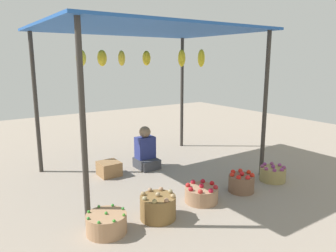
{
  "coord_description": "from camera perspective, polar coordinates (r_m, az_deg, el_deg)",
  "views": [
    {
      "loc": [
        -2.79,
        -4.66,
        1.97
      ],
      "look_at": [
        0.0,
        -0.58,
        0.95
      ],
      "focal_mm": 34.5,
      "sensor_mm": 36.0,
      "label": 1
    }
  ],
  "objects": [
    {
      "name": "ground_plane",
      "position": [
        5.78,
        -3.26,
        -8.29
      ],
      "size": [
        14.0,
        14.0,
        0.0
      ],
      "primitive_type": "plane",
      "color": "gray"
    },
    {
      "name": "market_stall_structure",
      "position": [
        5.45,
        -3.66,
        14.94
      ],
      "size": [
        3.43,
        2.63,
        2.47
      ],
      "color": "#38332D",
      "rests_on": "ground"
    },
    {
      "name": "basket_green_chilies",
      "position": [
        3.96,
        -10.81,
        -16.54
      ],
      "size": [
        0.47,
        0.47,
        0.26
      ],
      "color": "#A47A57",
      "rests_on": "ground"
    },
    {
      "name": "wooden_crate_near_vendor",
      "position": [
        5.72,
        -10.36,
        -7.42
      ],
      "size": [
        0.35,
        0.36,
        0.24
      ],
      "primitive_type": "cube",
      "color": "olive",
      "rests_on": "ground"
    },
    {
      "name": "basket_purple_onions",
      "position": [
        5.66,
        18.0,
        -8.04
      ],
      "size": [
        0.42,
        0.42,
        0.28
      ],
      "color": "#9A8951",
      "rests_on": "ground"
    },
    {
      "name": "basket_red_apples",
      "position": [
        4.67,
        5.93,
        -11.87
      ],
      "size": [
        0.47,
        0.47,
        0.27
      ],
      "color": "#9E7757",
      "rests_on": "ground"
    },
    {
      "name": "basket_potatoes",
      "position": [
        4.18,
        -1.79,
        -14.1
      ],
      "size": [
        0.45,
        0.45,
        0.35
      ],
      "color": "brown",
      "rests_on": "ground"
    },
    {
      "name": "basket_red_tomatoes",
      "position": [
        5.09,
        12.84,
        -9.75
      ],
      "size": [
        0.39,
        0.39,
        0.32
      ],
      "color": "brown",
      "rests_on": "ground"
    },
    {
      "name": "vendor_person",
      "position": [
        5.98,
        -3.95,
        -4.61
      ],
      "size": [
        0.36,
        0.44,
        0.78
      ],
      "color": "#383A40",
      "rests_on": "ground"
    }
  ]
}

